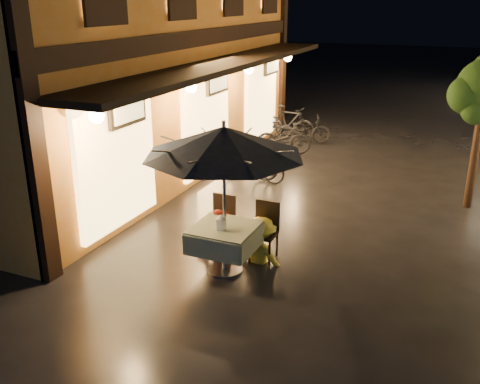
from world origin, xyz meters
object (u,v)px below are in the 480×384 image
at_px(patio_umbrella, 224,141).
at_px(table_lantern, 221,221).
at_px(person_orange, 217,211).
at_px(bicycle_0, 253,166).
at_px(person_yellow, 261,219).
at_px(cafe_table, 225,238).

distance_m(patio_umbrella, table_lantern, 1.24).
xyz_separation_m(patio_umbrella, person_orange, (-0.37, 0.50, -1.35)).
bearing_deg(table_lantern, person_orange, 120.35).
bearing_deg(bicycle_0, person_yellow, -161.39).
bearing_deg(cafe_table, table_lantern, -90.00).
bearing_deg(patio_umbrella, cafe_table, 180.00).
bearing_deg(table_lantern, cafe_table, 90.00).
distance_m(cafe_table, person_orange, 0.66).
height_order(cafe_table, person_yellow, person_yellow).
bearing_deg(cafe_table, patio_umbrella, 0.00).
relative_size(cafe_table, person_orange, 0.62).
xyz_separation_m(cafe_table, person_yellow, (0.38, 0.60, 0.15)).
bearing_deg(person_yellow, patio_umbrella, 64.00).
distance_m(cafe_table, person_yellow, 0.72).
xyz_separation_m(table_lantern, person_orange, (-0.37, 0.63, -0.12)).
relative_size(patio_umbrella, person_yellow, 1.67).
bearing_deg(table_lantern, bicycle_0, 105.95).
xyz_separation_m(patio_umbrella, table_lantern, (-0.00, -0.13, -1.23)).
bearing_deg(cafe_table, bicycle_0, 106.40).
height_order(person_orange, bicycle_0, person_orange).
distance_m(cafe_table, table_lantern, 0.35).
distance_m(patio_umbrella, person_orange, 1.49).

